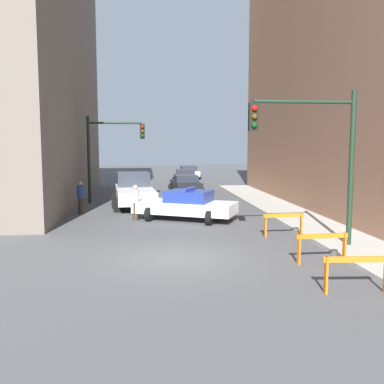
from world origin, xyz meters
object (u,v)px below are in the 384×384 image
(barrier_front, at_px, (356,268))
(barrier_back, at_px, (284,221))
(traffic_light_far, at_px, (107,147))
(police_car, at_px, (186,205))
(pedestrian_crossing, at_px, (135,202))
(parked_car_mid, at_px, (185,177))
(barrier_mid, at_px, (322,243))
(white_truck, at_px, (134,191))
(pedestrian_corner, at_px, (81,197))
(parked_car_far, at_px, (188,172))
(traffic_light_near, at_px, (319,145))
(parked_car_near, at_px, (186,184))

(barrier_front, distance_m, barrier_back, 6.31)
(traffic_light_far, distance_m, police_car, 8.06)
(pedestrian_crossing, bearing_deg, parked_car_mid, 41.09)
(traffic_light_far, bearing_deg, parked_car_mid, 64.06)
(police_car, xyz_separation_m, barrier_mid, (3.36, -7.70, -0.11))
(white_truck, height_order, pedestrian_crossing, white_truck)
(pedestrian_corner, bearing_deg, parked_car_far, -114.54)
(barrier_mid, bearing_deg, parked_car_mid, 93.93)
(police_car, bearing_deg, barrier_mid, -130.64)
(barrier_mid, xyz_separation_m, barrier_back, (0.03, 3.72, 0.00))
(parked_car_far, xyz_separation_m, barrier_back, (0.91, -28.38, -0.06))
(traffic_light_near, relative_size, traffic_light_far, 1.00)
(police_car, height_order, white_truck, white_truck)
(traffic_light_far, height_order, parked_car_near, traffic_light_far)
(traffic_light_near, distance_m, barrier_back, 3.55)
(parked_car_mid, bearing_deg, barrier_mid, -84.41)
(police_car, height_order, parked_car_far, police_car)
(traffic_light_near, xyz_separation_m, white_truck, (-6.41, 10.69, -2.62))
(police_car, relative_size, parked_car_far, 1.15)
(pedestrian_corner, distance_m, barrier_front, 15.17)
(barrier_back, bearing_deg, white_truck, 124.19)
(white_truck, height_order, pedestrian_corner, white_truck)
(pedestrian_corner, xyz_separation_m, barrier_mid, (8.54, -10.11, -0.24))
(parked_car_near, bearing_deg, traffic_light_far, -139.75)
(parked_car_mid, xyz_separation_m, pedestrian_crossing, (-3.93, -17.90, 0.19))
(police_car, xyz_separation_m, parked_car_near, (1.02, 11.33, -0.05))
(parked_car_far, xyz_separation_m, pedestrian_corner, (-7.66, -21.98, 0.19))
(pedestrian_corner, distance_m, barrier_mid, 13.24)
(parked_car_near, bearing_deg, parked_car_mid, 81.74)
(traffic_light_far, relative_size, parked_car_mid, 1.20)
(parked_car_far, relative_size, barrier_mid, 2.73)
(traffic_light_near, bearing_deg, traffic_light_far, 123.08)
(pedestrian_crossing, relative_size, barrier_back, 1.04)
(barrier_back, bearing_deg, traffic_light_near, -76.10)
(barrier_back, bearing_deg, barrier_mid, -90.51)
(police_car, relative_size, white_truck, 0.90)
(police_car, relative_size, parked_car_mid, 1.16)
(traffic_light_far, bearing_deg, police_car, -56.94)
(traffic_light_near, bearing_deg, white_truck, 120.95)
(police_car, xyz_separation_m, barrier_front, (3.12, -10.29, -0.11))
(traffic_light_near, xyz_separation_m, parked_car_far, (-1.40, 30.35, -2.86))
(white_truck, distance_m, parked_car_near, 7.49)
(parked_car_far, xyz_separation_m, pedestrian_crossing, (-4.84, -24.15, 0.19))
(pedestrian_crossing, bearing_deg, white_truck, 55.77)
(traffic_light_near, distance_m, barrier_front, 5.28)
(white_truck, relative_size, barrier_back, 3.48)
(barrier_back, bearing_deg, parked_car_far, 91.83)
(barrier_front, height_order, barrier_mid, same)
(pedestrian_crossing, relative_size, pedestrian_corner, 1.00)
(traffic_light_near, relative_size, barrier_mid, 3.25)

